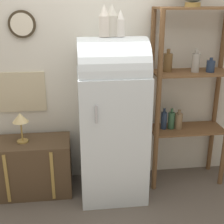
{
  "coord_description": "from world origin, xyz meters",
  "views": [
    {
      "loc": [
        -0.34,
        -2.6,
        1.93
      ],
      "look_at": [
        0.0,
        0.22,
        0.88
      ],
      "focal_mm": 50.0,
      "sensor_mm": 36.0,
      "label": 1
    }
  ],
  "objects_px": {
    "refrigerator": "(112,116)",
    "vase_right": "(120,24)",
    "suitcase_trunk": "(32,166)",
    "vase_center": "(112,22)",
    "vase_left": "(104,22)",
    "desk_lamp": "(20,120)"
  },
  "relations": [
    {
      "from": "refrigerator",
      "to": "vase_right",
      "type": "bearing_deg",
      "value": -7.05
    },
    {
      "from": "suitcase_trunk",
      "to": "vase_right",
      "type": "bearing_deg",
      "value": -5.61
    },
    {
      "from": "vase_center",
      "to": "vase_right",
      "type": "bearing_deg",
      "value": -17.44
    },
    {
      "from": "vase_left",
      "to": "desk_lamp",
      "type": "height_order",
      "value": "vase_left"
    },
    {
      "from": "suitcase_trunk",
      "to": "vase_left",
      "type": "xyz_separation_m",
      "value": [
        0.75,
        -0.09,
        1.44
      ]
    },
    {
      "from": "suitcase_trunk",
      "to": "vase_center",
      "type": "height_order",
      "value": "vase_center"
    },
    {
      "from": "vase_right",
      "to": "suitcase_trunk",
      "type": "bearing_deg",
      "value": 174.39
    },
    {
      "from": "suitcase_trunk",
      "to": "vase_left",
      "type": "height_order",
      "value": "vase_left"
    },
    {
      "from": "vase_center",
      "to": "vase_right",
      "type": "height_order",
      "value": "vase_center"
    },
    {
      "from": "suitcase_trunk",
      "to": "vase_center",
      "type": "distance_m",
      "value": 1.66
    },
    {
      "from": "suitcase_trunk",
      "to": "vase_right",
      "type": "height_order",
      "value": "vase_right"
    },
    {
      "from": "refrigerator",
      "to": "vase_left",
      "type": "bearing_deg",
      "value": -170.84
    },
    {
      "from": "refrigerator",
      "to": "vase_left",
      "type": "distance_m",
      "value": 0.89
    },
    {
      "from": "vase_right",
      "to": "desk_lamp",
      "type": "height_order",
      "value": "vase_right"
    },
    {
      "from": "refrigerator",
      "to": "vase_left",
      "type": "height_order",
      "value": "vase_left"
    },
    {
      "from": "vase_left",
      "to": "desk_lamp",
      "type": "distance_m",
      "value": 1.23
    },
    {
      "from": "vase_left",
      "to": "vase_center",
      "type": "height_order",
      "value": "vase_center"
    },
    {
      "from": "refrigerator",
      "to": "vase_right",
      "type": "xyz_separation_m",
      "value": [
        0.07,
        -0.01,
        0.87
      ]
    },
    {
      "from": "vase_left",
      "to": "vase_center",
      "type": "xyz_separation_m",
      "value": [
        0.07,
        0.03,
        0.0
      ]
    },
    {
      "from": "vase_center",
      "to": "desk_lamp",
      "type": "xyz_separation_m",
      "value": [
        -0.89,
        0.06,
        -0.92
      ]
    },
    {
      "from": "refrigerator",
      "to": "suitcase_trunk",
      "type": "distance_m",
      "value": 0.99
    },
    {
      "from": "vase_center",
      "to": "desk_lamp",
      "type": "height_order",
      "value": "vase_center"
    }
  ]
}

